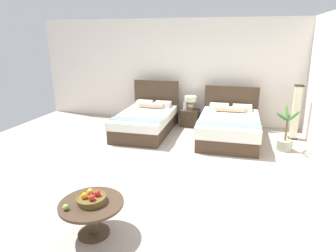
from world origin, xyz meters
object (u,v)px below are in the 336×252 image
Objects in this scene: bed_near_corner at (229,127)px; nightstand at (190,118)px; floor_lamp_corner at (296,113)px; bed_near_window at (146,121)px; vase at (185,106)px; table_lamp at (190,101)px; potted_palm at (285,140)px; loose_apple at (66,207)px; fruit_bowl at (91,198)px; coffee_table at (92,210)px.

bed_near_corner is 1.42m from nightstand.
bed_near_corner is 1.59× the size of floor_lamp_corner.
bed_near_window is at bearing -139.01° from nightstand.
vase is (-0.14, -0.04, 0.34)m from nightstand.
bed_near_corner is 10.13× the size of vase.
potted_palm reaches higher than table_lamp.
loose_apple is at bearing -93.72° from vase.
potted_palm is (2.85, 3.90, -0.26)m from loose_apple.
bed_near_window is 5.83× the size of table_lamp.
bed_near_window is 1.21m from vase.
vase reaches higher than nightstand.
fruit_bowl reaches higher than loose_apple.
bed_near_window is at bearing 179.73° from bed_near_corner.
fruit_bowl is 0.37× the size of potted_palm.
coffee_table is at bearing -108.95° from bed_near_corner.
bed_near_corner reaches higher than table_lamp.
vase is at bearing -164.33° from nightstand.
vase is 4.89m from coffee_table.
table_lamp reaches higher than loose_apple.
loose_apple reaches higher than coffee_table.
floor_lamp_corner is (2.80, -0.35, 0.09)m from vase.
floor_lamp_corner reaches higher than vase.
nightstand is 2.72m from floor_lamp_corner.
potted_palm is at bearing -25.60° from vase.
nightstand is 0.37m from vase.
bed_near_window is 4.13m from coffee_table.
bed_near_corner is at bearing -0.27° from bed_near_window.
nightstand is at bearing 86.89° from coffee_table.
fruit_bowl is at bearing -79.91° from bed_near_window.
bed_near_window is 2.21× the size of potted_palm.
bed_near_corner is at bearing 71.03° from fruit_bowl.
table_lamp is (0.00, 0.02, 0.47)m from nightstand.
floor_lamp_corner is at bearing -7.20° from vase.
potted_palm is (2.52, -1.21, -0.34)m from vase.
floor_lamp_corner is (1.53, 0.48, 0.34)m from bed_near_corner.
coffee_table is 0.16m from fruit_bowl.
coffee_table is (0.72, -4.07, 0.04)m from bed_near_window.
fruit_bowl is 0.28× the size of floor_lamp_corner.
loose_apple is at bearing -95.25° from table_lamp.
vase is 0.57× the size of fruit_bowl.
bed_near_window is at bearing 96.84° from loose_apple.
loose_apple reaches higher than nightstand.
floor_lamp_corner reaches higher than potted_palm.
potted_palm is (2.37, -1.25, -0.00)m from nightstand.
coffee_table is 4.53m from potted_palm.
bed_near_window is 1.64× the size of floor_lamp_corner.
loose_apple is (-0.47, -5.17, -0.21)m from table_lamp.
vase is at bearing 44.07° from bed_near_window.
table_lamp reaches higher than nightstand.
bed_near_corner reaches higher than vase.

